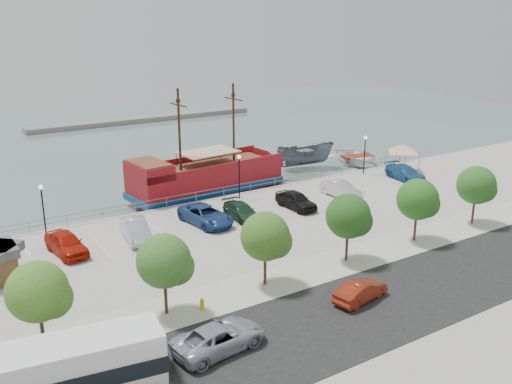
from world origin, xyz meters
TOP-DOWN VIEW (x-y plane):
  - ground at (0.00, 0.00)m, footprint 160.00×160.00m
  - land_slab at (0.00, -21.00)m, footprint 100.00×58.00m
  - street at (0.00, -16.00)m, footprint 100.00×8.00m
  - sidewalk at (0.00, -10.00)m, footprint 100.00×4.00m
  - seawall_railing at (0.00, 7.80)m, footprint 50.00×0.06m
  - far_shore at (10.00, 55.00)m, footprint 40.00×3.00m
  - pirate_ship at (0.46, 11.63)m, footprint 18.84×6.70m
  - patrol_boat at (14.29, 14.84)m, footprint 7.70×4.82m
  - speedboat at (20.80, 12.67)m, footprint 7.07×8.93m
  - dock_west at (-13.85, 9.20)m, footprint 6.98×3.20m
  - dock_mid at (7.88, 9.20)m, footprint 7.84×4.94m
  - dock_east at (15.43, 9.20)m, footprint 6.78×3.16m
  - canopy_tent at (20.44, 5.08)m, footprint 4.73×4.73m
  - street_van at (-14.21, -14.99)m, footprint 5.43×2.96m
  - street_sedan at (-4.24, -14.99)m, footprint 4.10×2.05m
  - shuttle_bus at (-21.22, -14.50)m, footprint 7.92×3.80m
  - fire_hydrant at (-13.04, -10.80)m, footprint 0.27×0.27m
  - lamp_post_left at (-18.00, 6.50)m, footprint 0.36×0.36m
  - lamp_post_mid at (0.00, 6.50)m, footprint 0.36×0.36m
  - lamp_post_right at (16.00, 6.50)m, footprint 0.36×0.36m
  - tree_a at (-21.85, -10.07)m, footprint 3.30×3.20m
  - tree_b at (-14.85, -10.07)m, footprint 3.30×3.20m
  - tree_c at (-7.85, -10.07)m, footprint 3.30×3.20m
  - tree_d at (-0.85, -10.07)m, footprint 3.30×3.20m
  - tree_e at (6.15, -10.07)m, footprint 3.30×3.20m
  - tree_f at (13.15, -10.07)m, footprint 3.30×3.20m
  - parked_car_a at (-17.54, 2.11)m, footprint 2.52×5.03m
  - parked_car_b at (-12.19, 2.00)m, footprint 2.45×5.08m
  - parked_car_c at (-5.96, 2.11)m, footprint 3.28×5.87m
  - parked_car_d at (-2.77, 1.52)m, footprint 2.11×4.72m
  - parked_car_e at (2.84, 1.24)m, footprint 1.97×4.66m
  - parked_car_f at (8.48, 1.60)m, footprint 1.72×4.68m
  - parked_car_h at (18.18, 2.44)m, footprint 2.82×5.45m

SIDE VIEW (x-z plane):
  - ground at x=0.00m, z-range -1.00..-1.00m
  - dock_east at x=15.43m, z-range -1.00..-0.63m
  - dock_west at x=-13.85m, z-range -1.00..-0.61m
  - dock_mid at x=7.88m, z-range -1.00..-0.57m
  - land_slab at x=0.00m, z-range -1.20..0.00m
  - far_shore at x=10.00m, z-range -1.00..-0.20m
  - speedboat at x=20.80m, z-range -1.00..0.67m
  - street at x=0.00m, z-range -0.01..0.03m
  - sidewalk at x=0.00m, z-range -0.01..0.04m
  - patrol_boat at x=14.29m, z-range -1.00..1.79m
  - fire_hydrant at x=-13.04m, z-range 0.03..0.82m
  - seawall_railing at x=0.00m, z-range 0.03..1.03m
  - street_sedan at x=-4.24m, z-range 0.00..1.29m
  - parked_car_d at x=-2.77m, z-range 0.00..1.34m
  - street_van at x=-14.21m, z-range 0.00..1.44m
  - parked_car_h at x=18.18m, z-range 0.00..1.51m
  - parked_car_f at x=8.48m, z-range 0.00..1.53m
  - parked_car_c at x=-5.96m, z-range 0.00..1.55m
  - parked_car_e at x=2.84m, z-range 0.00..1.57m
  - parked_car_b at x=-12.19m, z-range 0.00..1.61m
  - parked_car_a at x=-17.54m, z-range 0.00..1.64m
  - pirate_ship at x=0.46m, z-range -4.91..6.85m
  - shuttle_bus at x=-21.22m, z-range -0.04..2.64m
  - lamp_post_left at x=-18.00m, z-range 0.80..5.08m
  - lamp_post_mid at x=0.00m, z-range 0.80..5.08m
  - lamp_post_right at x=16.00m, z-range 0.80..5.08m
  - canopy_tent at x=20.44m, z-range 1.31..4.86m
  - tree_a at x=-21.85m, z-range 0.80..5.80m
  - tree_b at x=-14.85m, z-range 0.80..5.80m
  - tree_c at x=-7.85m, z-range 0.80..5.80m
  - tree_d at x=-0.85m, z-range 0.80..5.80m
  - tree_e at x=6.15m, z-range 0.80..5.80m
  - tree_f at x=13.15m, z-range 0.80..5.80m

